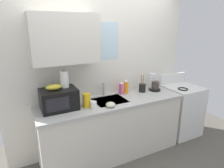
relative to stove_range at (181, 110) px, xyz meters
name	(u,v)px	position (x,y,z in m)	size (l,w,h in m)	color
kitchen_wall_assembly	(96,67)	(-1.54, 0.31, 0.90)	(2.93, 0.42, 2.50)	silver
counter_unit	(112,127)	(-1.43, 0.00, 0.00)	(2.16, 0.63, 0.90)	silver
sink_faucet	(104,89)	(-1.45, 0.24, 0.55)	(0.03, 0.03, 0.21)	#B2B5BA
stove_range	(181,110)	(0.00, 0.00, 0.00)	(0.60, 0.60, 1.08)	white
microwave	(59,99)	(-2.17, 0.04, 0.58)	(0.46, 0.35, 0.27)	black
banana_bunch	(54,87)	(-2.22, 0.05, 0.75)	(0.20, 0.11, 0.07)	gold
paper_towel_roll	(64,79)	(-2.07, 0.10, 0.82)	(0.11, 0.11, 0.22)	white
coffee_maker	(154,84)	(-0.58, 0.10, 0.55)	(0.19, 0.21, 0.28)	black
dish_soap_bottle_pink	(121,88)	(-1.17, 0.18, 0.54)	(0.07, 0.07, 0.21)	#E55999
dish_soap_bottle_orange	(126,87)	(-1.08, 0.17, 0.55)	(0.07, 0.07, 0.23)	orange
cereal_canister	(87,100)	(-1.83, -0.05, 0.54)	(0.10, 0.10, 0.19)	gold
mug_white	(94,105)	(-1.77, -0.14, 0.49)	(0.08, 0.08, 0.10)	white
utensil_crock	(142,88)	(-0.81, 0.12, 0.51)	(0.11, 0.11, 0.28)	black
small_bowl	(111,105)	(-1.55, -0.20, 0.47)	(0.13, 0.13, 0.07)	beige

